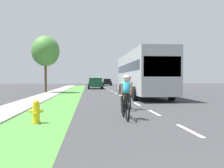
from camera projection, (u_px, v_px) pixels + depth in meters
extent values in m
plane|color=#38383A|center=(121.00, 96.00, 21.60)|extent=(120.00, 120.00, 0.00)
cube|color=#478438|center=(68.00, 96.00, 21.18)|extent=(2.19, 70.00, 0.01)
cube|color=#9E998E|center=(44.00, 96.00, 20.99)|extent=(1.72, 70.00, 0.10)
cube|color=white|center=(189.00, 130.00, 7.01)|extent=(0.12, 1.80, 0.01)
cube|color=white|center=(154.00, 113.00, 10.72)|extent=(0.12, 1.80, 0.01)
cube|color=white|center=(137.00, 104.00, 14.44)|extent=(0.12, 1.80, 0.01)
cube|color=white|center=(127.00, 99.00, 18.15)|extent=(0.12, 1.80, 0.01)
cube|color=white|center=(120.00, 96.00, 21.87)|extent=(0.12, 1.80, 0.01)
cube|color=white|center=(116.00, 93.00, 25.58)|extent=(0.12, 1.80, 0.01)
cube|color=white|center=(112.00, 91.00, 29.30)|extent=(0.12, 1.80, 0.01)
cube|color=white|center=(110.00, 90.00, 33.02)|extent=(0.12, 1.80, 0.01)
cube|color=white|center=(107.00, 89.00, 36.73)|extent=(0.12, 1.80, 0.01)
cube|color=white|center=(106.00, 88.00, 40.45)|extent=(0.12, 1.80, 0.01)
cube|color=white|center=(104.00, 87.00, 44.16)|extent=(0.12, 1.80, 0.01)
cube|color=white|center=(103.00, 87.00, 47.88)|extent=(0.12, 1.80, 0.01)
cube|color=white|center=(102.00, 86.00, 51.60)|extent=(0.12, 1.80, 0.01)
cylinder|color=yellow|center=(36.00, 122.00, 8.16)|extent=(0.28, 0.28, 0.06)
cylinder|color=yellow|center=(36.00, 113.00, 8.16)|extent=(0.22, 0.22, 0.55)
sphere|color=yellow|center=(36.00, 103.00, 8.15)|extent=(0.21, 0.21, 0.21)
cylinder|color=yellow|center=(31.00, 111.00, 8.14)|extent=(0.12, 0.09, 0.09)
cylinder|color=yellow|center=(41.00, 111.00, 8.17)|extent=(0.12, 0.09, 0.09)
cylinder|color=yellow|center=(35.00, 115.00, 7.99)|extent=(0.11, 0.14, 0.11)
torus|color=black|center=(123.00, 108.00, 9.57)|extent=(0.06, 0.68, 0.68)
torus|color=black|center=(128.00, 111.00, 8.53)|extent=(0.06, 0.68, 0.68)
cylinder|color=black|center=(126.00, 105.00, 8.94)|extent=(0.04, 0.59, 0.43)
cylinder|color=black|center=(125.00, 101.00, 9.22)|extent=(0.04, 0.04, 0.55)
cylinder|color=black|center=(126.00, 95.00, 8.99)|extent=(0.03, 0.55, 0.03)
cylinder|color=black|center=(127.00, 96.00, 8.54)|extent=(0.42, 0.02, 0.02)
ellipsoid|color=#26A5CC|center=(125.00, 86.00, 9.05)|extent=(0.30, 0.54, 0.63)
sphere|color=tan|center=(126.00, 80.00, 8.77)|extent=(0.20, 0.20, 0.20)
ellipsoid|color=white|center=(126.00, 77.00, 8.77)|extent=(0.24, 0.28, 0.16)
cylinder|color=tan|center=(122.00, 89.00, 8.76)|extent=(0.07, 0.26, 0.45)
cylinder|color=tan|center=(131.00, 89.00, 8.79)|extent=(0.07, 0.26, 0.45)
cylinder|color=black|center=(122.00, 104.00, 9.13)|extent=(0.10, 0.30, 0.60)
cylinder|color=black|center=(128.00, 102.00, 9.10)|extent=(0.10, 0.25, 0.61)
torus|color=black|center=(126.00, 101.00, 12.44)|extent=(0.06, 0.68, 0.68)
torus|color=black|center=(129.00, 103.00, 11.40)|extent=(0.06, 0.68, 0.68)
cylinder|color=black|center=(128.00, 99.00, 11.82)|extent=(0.04, 0.59, 0.43)
cylinder|color=black|center=(127.00, 96.00, 12.09)|extent=(0.04, 0.04, 0.55)
cylinder|color=black|center=(128.00, 92.00, 11.86)|extent=(0.03, 0.55, 0.03)
cylinder|color=black|center=(129.00, 92.00, 11.41)|extent=(0.42, 0.02, 0.02)
ellipsoid|color=#26A5CC|center=(127.00, 84.00, 11.92)|extent=(0.30, 0.54, 0.63)
sphere|color=tan|center=(128.00, 79.00, 11.64)|extent=(0.20, 0.20, 0.20)
ellipsoid|color=red|center=(128.00, 78.00, 11.64)|extent=(0.24, 0.28, 0.16)
cylinder|color=tan|center=(125.00, 86.00, 11.63)|extent=(0.07, 0.26, 0.45)
cylinder|color=tan|center=(132.00, 86.00, 11.66)|extent=(0.07, 0.26, 0.45)
cylinder|color=black|center=(125.00, 98.00, 12.01)|extent=(0.10, 0.30, 0.60)
cylinder|color=black|center=(129.00, 96.00, 11.97)|extent=(0.10, 0.25, 0.61)
cube|color=#A5A8AD|center=(141.00, 73.00, 20.46)|extent=(2.50, 11.60, 3.10)
cube|color=#1E2833|center=(141.00, 68.00, 20.45)|extent=(2.52, 10.67, 0.64)
cube|color=#1E2833|center=(162.00, 66.00, 14.71)|extent=(2.25, 0.06, 1.20)
cylinder|color=black|center=(135.00, 94.00, 16.61)|extent=(0.28, 0.96, 0.96)
cylinder|color=black|center=(172.00, 93.00, 16.85)|extent=(0.28, 0.96, 0.96)
cylinder|color=black|center=(121.00, 89.00, 23.54)|extent=(0.28, 0.96, 0.96)
cylinder|color=black|center=(147.00, 89.00, 23.78)|extent=(0.28, 0.96, 0.96)
cube|color=#194C2D|center=(95.00, 84.00, 37.50)|extent=(1.96, 5.10, 0.76)
cube|color=#194C2D|center=(95.00, 80.00, 36.72)|extent=(1.80, 1.78, 0.64)
cube|color=#1E2833|center=(96.00, 80.00, 36.01)|extent=(1.67, 0.08, 0.52)
cube|color=#194C2D|center=(89.00, 82.00, 38.42)|extent=(0.08, 2.81, 0.40)
cube|color=#194C2D|center=(101.00, 82.00, 38.59)|extent=(0.08, 2.81, 0.40)
cube|color=#194C2D|center=(95.00, 82.00, 39.99)|extent=(1.80, 0.08, 0.40)
cylinder|color=black|center=(89.00, 87.00, 35.89)|extent=(0.26, 0.76, 0.76)
cylinder|color=black|center=(102.00, 86.00, 36.07)|extent=(0.26, 0.76, 0.76)
cylinder|color=black|center=(89.00, 86.00, 38.93)|extent=(0.26, 0.76, 0.76)
cylinder|color=black|center=(101.00, 86.00, 39.12)|extent=(0.26, 0.76, 0.76)
cube|color=silver|center=(96.00, 82.00, 47.28)|extent=(1.90, 4.70, 1.00)
cube|color=silver|center=(96.00, 79.00, 47.47)|extent=(1.71, 2.91, 0.52)
cube|color=#1E2833|center=(96.00, 79.00, 46.22)|extent=(1.56, 0.08, 0.44)
cylinder|color=black|center=(91.00, 85.00, 45.80)|extent=(0.25, 0.72, 0.72)
cylinder|color=black|center=(102.00, 85.00, 45.98)|extent=(0.25, 0.72, 0.72)
cylinder|color=black|center=(91.00, 85.00, 48.60)|extent=(0.25, 0.72, 0.72)
cylinder|color=black|center=(101.00, 85.00, 48.78)|extent=(0.25, 0.72, 0.72)
cube|color=black|center=(107.00, 83.00, 57.08)|extent=(1.76, 4.30, 0.76)
cube|color=black|center=(107.00, 80.00, 57.22)|extent=(1.55, 2.24, 0.52)
cube|color=#1E2833|center=(107.00, 80.00, 56.26)|extent=(1.44, 0.08, 0.44)
cylinder|color=black|center=(104.00, 84.00, 55.68)|extent=(0.22, 0.64, 0.64)
cylinder|color=black|center=(111.00, 84.00, 55.85)|extent=(0.22, 0.64, 0.64)
cylinder|color=black|center=(103.00, 84.00, 58.33)|extent=(0.22, 0.64, 0.64)
cylinder|color=black|center=(110.00, 84.00, 58.50)|extent=(0.22, 0.64, 0.64)
cylinder|color=brown|center=(46.00, 77.00, 26.45)|extent=(0.24, 0.24, 3.23)
ellipsoid|color=#478438|center=(46.00, 51.00, 26.40)|extent=(2.90, 2.90, 3.19)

